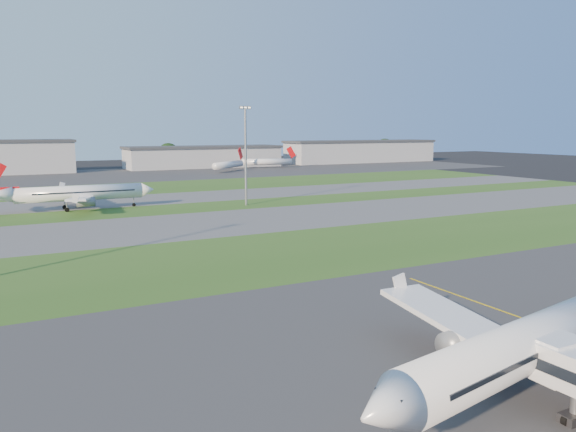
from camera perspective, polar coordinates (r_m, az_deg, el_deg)
grass_strip_a at (r=92.52m, az=1.10°, el=-3.61°), size 300.00×34.00×0.01m
taxiway_a at (r=121.94m, az=-6.41°, el=-0.63°), size 300.00×32.00×0.01m
grass_strip_b at (r=145.26m, az=-10.01°, el=0.81°), size 300.00×18.00×0.01m
taxiway_b at (r=166.18m, az=-12.34°, el=1.74°), size 300.00×26.00×0.01m
grass_strip_c at (r=198.00m, az=-14.91°, el=2.76°), size 300.00×40.00×0.01m
apron_far at (r=256.63m, az=-17.93°, el=3.95°), size 400.00×80.00×0.01m
airliner_parked at (r=47.04m, az=23.95°, el=-11.61°), size 37.27×31.33×11.72m
airliner_taxiing at (r=148.68m, az=-20.51°, el=2.15°), size 37.37×31.72×11.67m
mini_jet_near at (r=267.69m, az=-6.07°, el=5.21°), size 22.84×19.94×9.48m
mini_jet_far at (r=291.05m, az=-2.14°, el=5.54°), size 28.15×9.43×9.48m
light_mast_centre at (r=147.37m, az=-4.33°, el=6.81°), size 3.20×0.70×25.80m
hangar_east at (r=299.19m, az=-8.53°, el=5.99°), size 81.60×23.00×11.20m
hangar_far_east at (r=345.28m, az=7.43°, el=6.55°), size 96.90×23.00×13.20m
tree_mid_west at (r=294.39m, az=-23.24°, el=5.37°), size 9.90×9.90×10.80m
tree_mid_east at (r=307.97m, az=-12.05°, el=6.19°), size 11.55×11.55×12.60m
tree_east at (r=334.45m, az=0.58°, el=6.47°), size 10.45×10.45×11.40m
tree_far_east at (r=375.90m, az=9.78°, el=6.80°), size 12.65×12.65×13.80m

